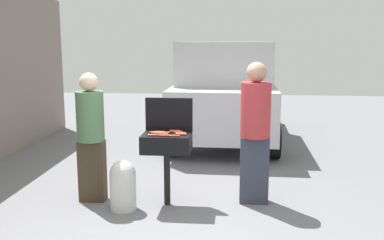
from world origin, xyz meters
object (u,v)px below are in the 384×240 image
hot_dog_3 (174,136)px  hot_dog_11 (175,131)px  hot_dog_6 (165,133)px  hot_dog_0 (160,132)px  hot_dog_10 (164,136)px  hot_dog_8 (158,133)px  hot_dog_9 (175,131)px  hot_dog_12 (181,133)px  parked_minivan (226,90)px  bbq_grill (167,145)px  person_left (91,133)px  hot_dog_1 (153,135)px  hot_dog_5 (181,134)px  propane_tank (123,184)px  hot_dog_4 (178,132)px  hot_dog_7 (155,132)px  person_right (255,128)px  hot_dog_2 (163,134)px

hot_dog_3 → hot_dog_11: bearing=95.4°
hot_dog_6 → hot_dog_0: bearing=149.7°
hot_dog_3 → hot_dog_10: bearing=178.4°
hot_dog_8 → hot_dog_9: (0.19, 0.12, 0.00)m
hot_dog_6 → hot_dog_12: 0.20m
hot_dog_6 → hot_dog_10: (0.02, -0.17, 0.00)m
hot_dog_6 → parked_minivan: size_ratio=0.03×
hot_dog_8 → hot_dog_0: bearing=82.3°
hot_dog_11 → parked_minivan: size_ratio=0.03×
bbq_grill → person_left: (-0.98, 0.05, 0.13)m
hot_dog_0 → person_left: 0.88m
hot_dog_6 → hot_dog_1: bearing=-127.3°
hot_dog_5 → propane_tank: bearing=-167.4°
propane_tank → hot_dog_11: bearing=30.4°
hot_dog_1 → hot_dog_10: same height
hot_dog_5 → parked_minivan: (0.47, 3.94, 0.10)m
bbq_grill → hot_dog_4: bearing=28.1°
hot_dog_9 → parked_minivan: size_ratio=0.03×
hot_dog_5 → hot_dog_10: 0.21m
hot_dog_0 → hot_dog_1: bearing=-103.0°
person_left → hot_dog_7: bearing=-4.2°
hot_dog_3 → hot_dog_11: same height
person_right → hot_dog_10: bearing=14.7°
hot_dog_2 → hot_dog_12: 0.22m
propane_tank → hot_dog_8: bearing=26.5°
hot_dog_12 → hot_dog_6: bearing=174.8°
bbq_grill → hot_dog_2: 0.17m
hot_dog_1 → propane_tank: size_ratio=0.21×
hot_dog_3 → hot_dog_6: same height
parked_minivan → hot_dog_11: bearing=82.6°
hot_dog_4 → propane_tank: bearing=-156.1°
hot_dog_0 → person_right: person_right is taller
hot_dog_3 → hot_dog_5: (0.07, 0.10, 0.00)m
hot_dog_0 → hot_dog_8: 0.08m
person_right → hot_dog_0: bearing=3.4°
hot_dog_9 → hot_dog_12: 0.13m
hot_dog_8 → hot_dog_9: bearing=30.9°
hot_dog_5 → hot_dog_6: same height
hot_dog_3 → hot_dog_4: bearing=86.6°
person_right → person_left: bearing=1.2°
hot_dog_6 → hot_dog_5: bearing=-20.2°
hot_dog_3 → hot_dog_7: same height
hot_dog_9 → person_right: bearing=4.9°
hot_dog_10 → parked_minivan: bearing=80.7°
bbq_grill → person_left: person_left is taller
hot_dog_3 → propane_tank: bearing=-174.6°
bbq_grill → hot_dog_9: (0.08, 0.10, 0.16)m
hot_dog_9 → hot_dog_10: (-0.09, -0.25, 0.00)m
hot_dog_0 → hot_dog_12: same height
hot_dog_4 → hot_dog_12: (0.04, -0.07, 0.00)m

